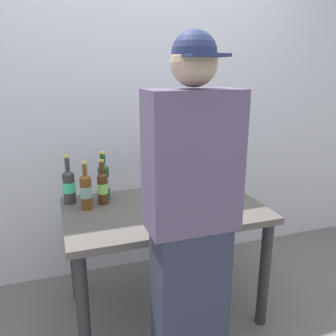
% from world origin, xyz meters
% --- Properties ---
extents(ground_plane, '(8.00, 8.00, 0.00)m').
position_xyz_m(ground_plane, '(0.00, 0.00, 0.00)').
color(ground_plane, slate).
rests_on(ground_plane, ground).
extents(desk, '(1.22, 0.77, 0.75)m').
position_xyz_m(desk, '(0.00, 0.00, 0.64)').
color(desk, '#56514C').
rests_on(desk, ground).
extents(laptop, '(0.36, 0.34, 0.20)m').
position_xyz_m(laptop, '(0.23, 0.08, 0.80)').
color(laptop, '#B7BABC').
rests_on(laptop, desk).
extents(beer_bottle_brown, '(0.08, 0.08, 0.31)m').
position_xyz_m(beer_bottle_brown, '(-0.55, 0.26, 0.87)').
color(beer_bottle_brown, '#333333').
rests_on(beer_bottle_brown, desk).
extents(beer_bottle_green, '(0.07, 0.07, 0.29)m').
position_xyz_m(beer_bottle_green, '(-0.35, 0.18, 0.87)').
color(beer_bottle_green, '#472B14').
rests_on(beer_bottle_green, desk).
extents(beer_bottle_amber, '(0.07, 0.07, 0.30)m').
position_xyz_m(beer_bottle_amber, '(-0.46, 0.12, 0.87)').
color(beer_bottle_amber, brown).
rests_on(beer_bottle_amber, desk).
extents(beer_bottle_dark, '(0.07, 0.07, 0.32)m').
position_xyz_m(beer_bottle_dark, '(-0.33, 0.25, 0.88)').
color(beer_bottle_dark, '#1E5123').
rests_on(beer_bottle_dark, desk).
extents(person_figure, '(0.40, 0.27, 1.73)m').
position_xyz_m(person_figure, '(-0.06, -0.58, 0.88)').
color(person_figure, '#2D3347').
rests_on(person_figure, ground).
extents(back_wall, '(6.00, 0.10, 2.60)m').
position_xyz_m(back_wall, '(0.00, 0.69, 1.30)').
color(back_wall, silver).
rests_on(back_wall, ground).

